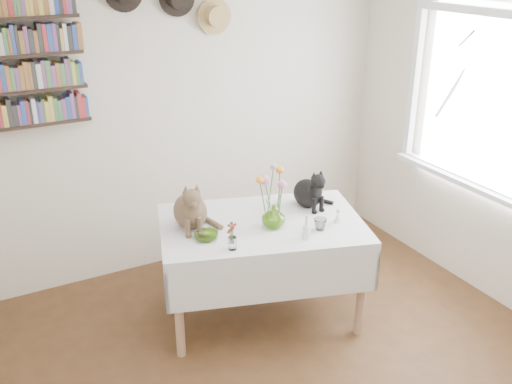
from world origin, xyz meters
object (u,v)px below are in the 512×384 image
tabby_cat (190,202)px  flower_vase (273,216)px  bookshelf_unit (6,61)px  black_cat (308,186)px  dining_table (262,246)px

tabby_cat → flower_vase: bearing=-15.3°
flower_vase → bookshelf_unit: 2.07m
tabby_cat → black_cat: tabby_cat is taller
bookshelf_unit → black_cat: bearing=-26.8°
tabby_cat → black_cat: bearing=8.1°
tabby_cat → dining_table: bearing=-6.2°
tabby_cat → black_cat: (0.90, -0.09, -0.02)m
black_cat → bookshelf_unit: size_ratio=0.32×
bookshelf_unit → dining_table: bearing=-35.7°
tabby_cat → bookshelf_unit: 1.54m
dining_table → black_cat: 0.56m
flower_vase → bookshelf_unit: (-1.43, 1.11, 1.00)m
dining_table → tabby_cat: 0.62m
dining_table → black_cat: black_cat is taller
dining_table → bookshelf_unit: bookshelf_unit is taller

